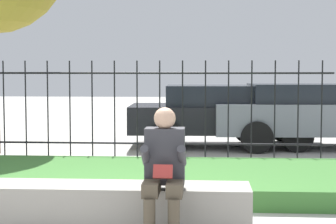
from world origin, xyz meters
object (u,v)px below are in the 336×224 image
object	(u,v)px
stone_bench	(96,208)
car_parked_right	(312,113)
person_seated_reader	(164,168)
car_parked_center	(227,113)

from	to	relation	value
stone_bench	car_parked_right	bearing A→B (deg)	62.13
person_seated_reader	car_parked_center	bearing A→B (deg)	82.93
stone_bench	person_seated_reader	xyz separation A→B (m)	(0.72, -0.31, 0.48)
person_seated_reader	car_parked_right	world-z (taller)	car_parked_right
stone_bench	car_parked_center	bearing A→B (deg)	76.39
stone_bench	person_seated_reader	bearing A→B (deg)	-23.22
car_parked_center	stone_bench	bearing A→B (deg)	-105.83
stone_bench	car_parked_center	size ratio (longest dim) A/B	0.74
stone_bench	person_seated_reader	size ratio (longest dim) A/B	2.51
car_parked_center	car_parked_right	bearing A→B (deg)	-7.17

